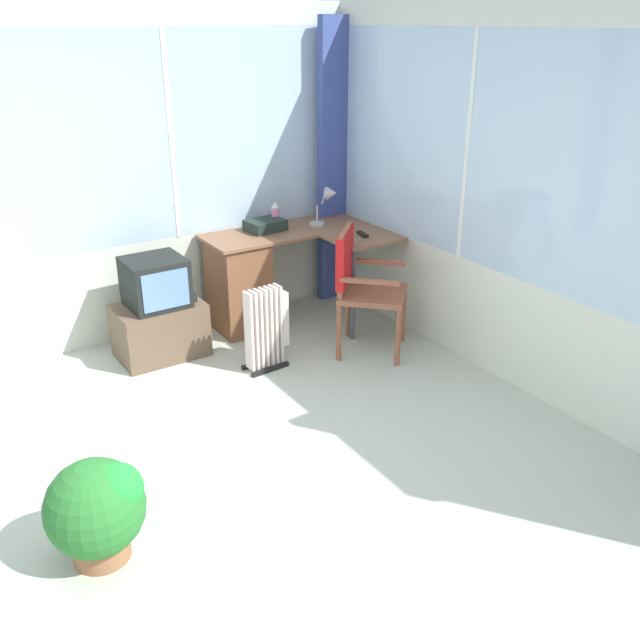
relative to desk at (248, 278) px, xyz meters
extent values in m
cube|color=beige|center=(-1.21, -2.05, -0.45)|extent=(5.60, 5.72, 0.06)
cube|color=silver|center=(-1.21, 0.34, -0.04)|extent=(4.60, 0.06, 0.77)
cube|color=silver|center=(-1.21, 0.34, 1.12)|extent=(4.51, 0.06, 1.55)
cube|color=silver|center=(-1.21, 0.34, 1.99)|extent=(4.60, 0.06, 0.18)
cube|color=white|center=(-0.44, 0.34, 1.12)|extent=(0.04, 0.07, 1.55)
cube|color=silver|center=(1.13, -2.05, -0.04)|extent=(0.06, 4.72, 0.77)
cube|color=silver|center=(1.13, -2.05, 1.12)|extent=(0.06, 4.62, 1.55)
cube|color=silver|center=(1.13, -2.05, 1.99)|extent=(0.06, 4.72, 0.18)
cube|color=white|center=(1.13, -1.26, 1.12)|extent=(0.07, 0.04, 1.55)
cube|color=#3D4F97|center=(1.00, 0.21, 0.78)|extent=(0.35, 0.10, 2.40)
cube|color=brown|center=(0.38, 0.02, 0.34)|extent=(1.39, 0.54, 0.02)
cube|color=brown|center=(0.81, -0.48, 0.34)|extent=(0.54, 0.46, 0.02)
cube|color=brown|center=(-0.09, 0.02, -0.06)|extent=(0.40, 0.50, 0.74)
cylinder|color=#4C4C51|center=(0.58, -0.67, -0.05)|extent=(0.04, 0.04, 0.75)
cylinder|color=#4C4C51|center=(-0.27, 0.25, -0.05)|extent=(0.04, 0.04, 0.75)
cylinder|color=#B2B7BC|center=(0.67, 0.01, 0.36)|extent=(0.13, 0.13, 0.02)
cylinder|color=#B2B7BC|center=(0.67, 0.01, 0.44)|extent=(0.02, 0.02, 0.15)
cylinder|color=#B2B7BC|center=(0.72, -0.02, 0.59)|extent=(0.02, 0.08, 0.14)
cone|color=#B2B7BC|center=(0.77, -0.06, 0.62)|extent=(0.15, 0.14, 0.12)
cube|color=black|center=(0.81, -0.46, 0.36)|extent=(0.07, 0.16, 0.02)
cylinder|color=pink|center=(0.35, 0.15, 0.43)|extent=(0.06, 0.06, 0.16)
cone|color=white|center=(0.35, 0.15, 0.54)|extent=(0.06, 0.06, 0.06)
cube|color=#1F2D28|center=(0.22, 0.09, 0.39)|extent=(0.32, 0.26, 0.09)
cylinder|color=#94553B|center=(0.59, -1.23, -0.20)|extent=(0.04, 0.04, 0.45)
cylinder|color=#94553B|center=(0.89, -0.91, -0.20)|extent=(0.04, 0.04, 0.45)
cylinder|color=#94553B|center=(0.27, -0.92, -0.20)|extent=(0.04, 0.04, 0.45)
cylinder|color=#94553B|center=(0.58, -0.61, -0.20)|extent=(0.04, 0.04, 0.45)
cube|color=#94553B|center=(0.58, -0.92, 0.05)|extent=(0.68, 0.68, 0.04)
cube|color=#94553B|center=(0.43, -0.77, 0.30)|extent=(0.33, 0.34, 0.47)
cube|color=red|center=(0.43, -0.77, 0.32)|extent=(0.36, 0.37, 0.39)
cube|color=#94553B|center=(0.43, -1.08, 0.23)|extent=(0.34, 0.33, 0.03)
cube|color=#94553B|center=(0.74, -0.76, 0.23)|extent=(0.34, 0.33, 0.03)
cube|color=brown|center=(-0.82, -0.12, -0.22)|extent=(0.65, 0.45, 0.42)
cube|color=black|center=(-0.82, -0.12, 0.17)|extent=(0.43, 0.41, 0.36)
cube|color=#648BCC|center=(-0.81, -0.33, 0.17)|extent=(0.34, 0.01, 0.28)
cube|color=#262628|center=(-0.67, -0.12, 0.03)|extent=(0.26, 0.22, 0.07)
cube|color=silver|center=(-0.38, -0.75, -0.10)|extent=(0.03, 0.10, 0.59)
cube|color=silver|center=(-0.34, -0.74, -0.10)|extent=(0.03, 0.10, 0.59)
cube|color=silver|center=(-0.30, -0.74, -0.10)|extent=(0.03, 0.10, 0.59)
cube|color=silver|center=(-0.25, -0.73, -0.10)|extent=(0.03, 0.10, 0.59)
cube|color=silver|center=(-0.21, -0.73, -0.10)|extent=(0.03, 0.10, 0.59)
cube|color=silver|center=(-0.17, -0.73, -0.10)|extent=(0.03, 0.10, 0.59)
cube|color=silver|center=(-0.13, -0.72, -0.10)|extent=(0.03, 0.10, 0.59)
cube|color=black|center=(-0.25, -0.80, -0.41)|extent=(0.31, 0.06, 0.03)
cube|color=black|center=(-0.26, -0.66, -0.41)|extent=(0.31, 0.06, 0.03)
cube|color=silver|center=(-0.09, -0.72, -0.07)|extent=(0.06, 0.09, 0.42)
cylinder|color=#95603F|center=(-1.84, -2.03, -0.37)|extent=(0.27, 0.27, 0.11)
sphere|color=#2A772F|center=(-1.84, -2.03, -0.14)|extent=(0.47, 0.47, 0.47)
sphere|color=green|center=(-1.75, -2.08, -0.04)|extent=(0.26, 0.26, 0.26)
camera|label=1|loc=(-2.35, -4.75, 1.94)|focal=38.57mm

